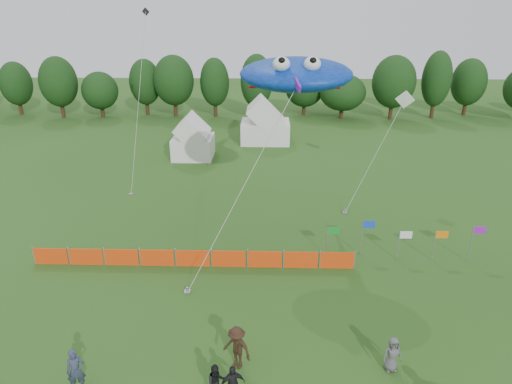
{
  "coord_description": "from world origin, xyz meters",
  "views": [
    {
      "loc": [
        0.56,
        -14.3,
        13.46
      ],
      "look_at": [
        0.0,
        6.0,
        5.2
      ],
      "focal_mm": 32.0,
      "sensor_mm": 36.0,
      "label": 1
    }
  ],
  "objects_px": {
    "tent_right": "(265,125)",
    "spectator_c": "(237,348)",
    "spectator_e": "(392,354)",
    "barrier_fence": "(193,258)",
    "spectator_d": "(232,384)",
    "spectator_b": "(216,383)",
    "tent_left": "(193,140)",
    "stingray_kite": "(295,73)",
    "spectator_a": "(76,371)"
  },
  "relations": [
    {
      "from": "spectator_b",
      "to": "tent_left",
      "type": "bearing_deg",
      "value": 79.46
    },
    {
      "from": "tent_right",
      "to": "stingray_kite",
      "type": "height_order",
      "value": "stingray_kite"
    },
    {
      "from": "spectator_d",
      "to": "spectator_b",
      "type": "bearing_deg",
      "value": 148.72
    },
    {
      "from": "barrier_fence",
      "to": "spectator_d",
      "type": "bearing_deg",
      "value": -72.63
    },
    {
      "from": "tent_right",
      "to": "spectator_c",
      "type": "xyz_separation_m",
      "value": [
        -0.84,
        -33.08,
        -0.89
      ]
    },
    {
      "from": "barrier_fence",
      "to": "stingray_kite",
      "type": "bearing_deg",
      "value": 35.97
    },
    {
      "from": "spectator_a",
      "to": "spectator_c",
      "type": "distance_m",
      "value": 6.07
    },
    {
      "from": "spectator_d",
      "to": "stingray_kite",
      "type": "distance_m",
      "value": 16.51
    },
    {
      "from": "barrier_fence",
      "to": "tent_right",
      "type": "bearing_deg",
      "value": 81.5
    },
    {
      "from": "spectator_a",
      "to": "spectator_e",
      "type": "relative_size",
      "value": 1.19
    },
    {
      "from": "tent_left",
      "to": "stingray_kite",
      "type": "relative_size",
      "value": 0.26
    },
    {
      "from": "tent_right",
      "to": "spectator_c",
      "type": "relative_size",
      "value": 2.73
    },
    {
      "from": "spectator_a",
      "to": "spectator_b",
      "type": "height_order",
      "value": "spectator_a"
    },
    {
      "from": "spectator_d",
      "to": "spectator_e",
      "type": "distance_m",
      "value": 6.43
    },
    {
      "from": "tent_left",
      "to": "barrier_fence",
      "type": "distance_m",
      "value": 20.15
    },
    {
      "from": "spectator_b",
      "to": "spectator_d",
      "type": "xyz_separation_m",
      "value": [
        0.59,
        -0.12,
        0.05
      ]
    },
    {
      "from": "spectator_a",
      "to": "stingray_kite",
      "type": "xyz_separation_m",
      "value": [
        8.54,
        13.03,
        9.11
      ]
    },
    {
      "from": "barrier_fence",
      "to": "spectator_d",
      "type": "xyz_separation_m",
      "value": [
        2.93,
        -9.37,
        0.31
      ]
    },
    {
      "from": "stingray_kite",
      "to": "spectator_e",
      "type": "bearing_deg",
      "value": -73.25
    },
    {
      "from": "barrier_fence",
      "to": "spectator_c",
      "type": "height_order",
      "value": "spectator_c"
    },
    {
      "from": "spectator_c",
      "to": "spectator_d",
      "type": "distance_m",
      "value": 1.77
    },
    {
      "from": "spectator_a",
      "to": "spectator_e",
      "type": "bearing_deg",
      "value": -13.68
    },
    {
      "from": "tent_right",
      "to": "spectator_d",
      "type": "bearing_deg",
      "value": -91.44
    },
    {
      "from": "tent_right",
      "to": "spectator_e",
      "type": "bearing_deg",
      "value": -80.89
    },
    {
      "from": "tent_left",
      "to": "tent_right",
      "type": "distance_m",
      "value": 8.84
    },
    {
      "from": "tent_left",
      "to": "spectator_b",
      "type": "xyz_separation_m",
      "value": [
        5.37,
        -29.14,
        -0.93
      ]
    },
    {
      "from": "spectator_b",
      "to": "stingray_kite",
      "type": "relative_size",
      "value": 0.1
    },
    {
      "from": "spectator_b",
      "to": "spectator_e",
      "type": "distance_m",
      "value": 6.97
    },
    {
      "from": "tent_right",
      "to": "spectator_a",
      "type": "distance_m",
      "value": 35.11
    },
    {
      "from": "tent_right",
      "to": "spectator_d",
      "type": "distance_m",
      "value": 34.87
    },
    {
      "from": "spectator_b",
      "to": "spectator_e",
      "type": "bearing_deg",
      "value": -7.27
    },
    {
      "from": "stingray_kite",
      "to": "barrier_fence",
      "type": "bearing_deg",
      "value": -144.03
    },
    {
      "from": "spectator_e",
      "to": "stingray_kite",
      "type": "xyz_separation_m",
      "value": [
        -3.51,
        11.66,
        9.26
      ]
    },
    {
      "from": "barrier_fence",
      "to": "spectator_e",
      "type": "relative_size",
      "value": 11.67
    },
    {
      "from": "tent_left",
      "to": "stingray_kite",
      "type": "xyz_separation_m",
      "value": [
        8.64,
        -15.82,
        8.34
      ]
    },
    {
      "from": "tent_left",
      "to": "spectator_e",
      "type": "height_order",
      "value": "tent_left"
    },
    {
      "from": "spectator_d",
      "to": "spectator_e",
      "type": "height_order",
      "value": "spectator_d"
    },
    {
      "from": "tent_left",
      "to": "spectator_d",
      "type": "relative_size",
      "value": 2.33
    },
    {
      "from": "barrier_fence",
      "to": "spectator_e",
      "type": "xyz_separation_m",
      "value": [
        9.11,
        -7.6,
        0.27
      ]
    },
    {
      "from": "barrier_fence",
      "to": "stingray_kite",
      "type": "height_order",
      "value": "stingray_kite"
    },
    {
      "from": "spectator_e",
      "to": "barrier_fence",
      "type": "bearing_deg",
      "value": 131.7
    },
    {
      "from": "tent_left",
      "to": "spectator_a",
      "type": "distance_m",
      "value": 28.87
    },
    {
      "from": "spectator_c",
      "to": "spectator_e",
      "type": "distance_m",
      "value": 6.14
    },
    {
      "from": "spectator_a",
      "to": "spectator_c",
      "type": "relative_size",
      "value": 0.97
    },
    {
      "from": "tent_right",
      "to": "spectator_e",
      "type": "distance_m",
      "value": 33.52
    },
    {
      "from": "spectator_a",
      "to": "stingray_kite",
      "type": "distance_m",
      "value": 18.05
    },
    {
      "from": "spectator_c",
      "to": "spectator_d",
      "type": "height_order",
      "value": "spectator_c"
    },
    {
      "from": "barrier_fence",
      "to": "spectator_e",
      "type": "bearing_deg",
      "value": -39.82
    },
    {
      "from": "tent_right",
      "to": "spectator_c",
      "type": "bearing_deg",
      "value": -91.45
    },
    {
      "from": "barrier_fence",
      "to": "stingray_kite",
      "type": "relative_size",
      "value": 1.21
    }
  ]
}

